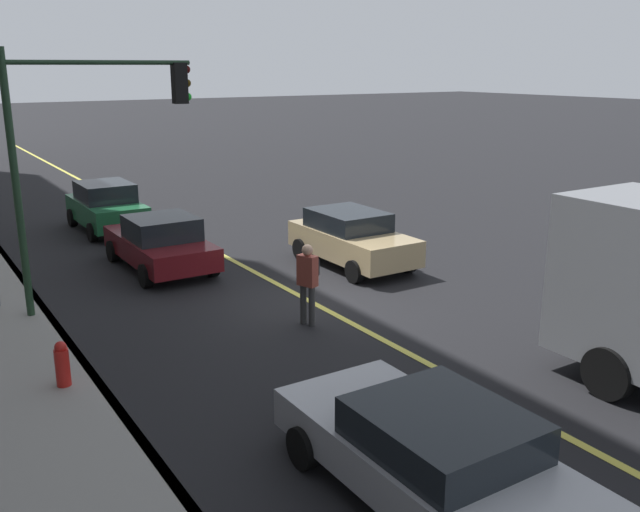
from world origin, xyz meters
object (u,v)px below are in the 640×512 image
traffic_light_mast (87,135)px  pedestrian_with_backpack (308,278)px  car_tan (351,238)px  car_green (106,206)px  fire_hydrant (63,368)px  car_silver (434,454)px  car_maroon (160,243)px

traffic_light_mast → pedestrian_with_backpack: bearing=-134.2°
car_tan → car_green: size_ratio=1.02×
traffic_light_mast → fire_hydrant: (-3.93, 1.71, -3.46)m
car_silver → pedestrian_with_backpack: bearing=-17.6°
car_green → pedestrian_with_backpack: size_ratio=2.23×
car_silver → pedestrian_with_backpack: size_ratio=2.62×
car_silver → traffic_light_mast: 10.22m
car_maroon → traffic_light_mast: (-2.34, 2.28, 3.19)m
car_green → car_silver: bearing=177.1°
car_maroon → car_green: 5.40m
pedestrian_with_backpack → traffic_light_mast: size_ratio=0.31×
car_tan → traffic_light_mast: traffic_light_mast is taller
car_silver → traffic_light_mast: bearing=8.9°
car_silver → traffic_light_mast: size_ratio=0.81×
car_tan → fire_hydrant: car_tan is taller
car_maroon → car_green: size_ratio=1.08×
car_tan → pedestrian_with_backpack: 4.71m
car_maroon → traffic_light_mast: size_ratio=0.74×
car_tan → pedestrian_with_backpack: size_ratio=2.28×
pedestrian_with_backpack → fire_hydrant: pedestrian_with_backpack is taller
pedestrian_with_backpack → fire_hydrant: bearing=96.2°
car_silver → fire_hydrant: (5.65, 3.20, -0.23)m
car_tan → car_silver: bearing=150.4°
car_tan → fire_hydrant: bearing=113.9°
car_silver → car_green: car_green is taller
car_tan → pedestrian_with_backpack: pedestrian_with_backpack is taller
pedestrian_with_backpack → traffic_light_mast: bearing=45.8°
car_maroon → car_green: car_green is taller
fire_hydrant → car_tan: bearing=-66.1°
car_tan → car_silver: size_ratio=0.87×
car_green → fire_hydrant: size_ratio=4.20×
car_green → fire_hydrant: bearing=160.7°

